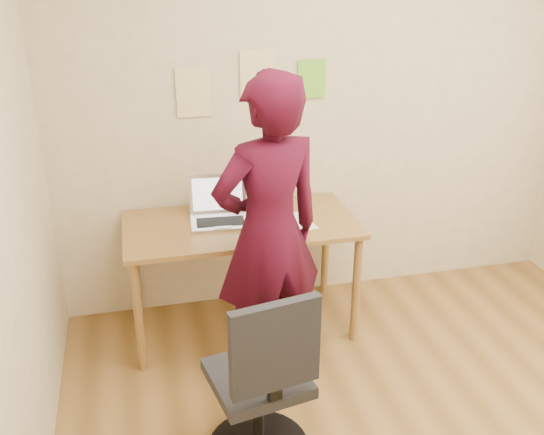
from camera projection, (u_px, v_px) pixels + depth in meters
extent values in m
cube|color=beige|center=(324.00, 103.00, 3.89)|extent=(3.50, 0.04, 2.70)
cube|color=olive|center=(241.00, 225.00, 3.66)|extent=(1.40, 0.70, 0.03)
cylinder|color=olive|center=(139.00, 317.00, 3.41)|extent=(0.05, 0.05, 0.71)
cylinder|color=olive|center=(356.00, 290.00, 3.68)|extent=(0.05, 0.05, 0.71)
cylinder|color=olive|center=(135.00, 268.00, 3.94)|extent=(0.05, 0.05, 0.71)
cylinder|color=olive|center=(325.00, 247.00, 4.22)|extent=(0.05, 0.05, 0.71)
cube|color=silver|center=(220.00, 222.00, 3.64)|extent=(0.37, 0.27, 0.02)
cube|color=black|center=(220.00, 221.00, 3.64)|extent=(0.29, 0.15, 0.00)
cube|color=silver|center=(217.00, 194.00, 3.73)|extent=(0.35, 0.10, 0.24)
cube|color=white|center=(217.00, 194.00, 3.73)|extent=(0.31, 0.08, 0.19)
cube|color=white|center=(295.00, 222.00, 3.67)|extent=(0.22, 0.30, 0.00)
cube|color=black|center=(287.00, 231.00, 3.54)|extent=(0.08, 0.13, 0.01)
cube|color=#3F4C59|center=(287.00, 230.00, 3.54)|extent=(0.07, 0.11, 0.00)
cube|color=#E2C987|center=(194.00, 92.00, 3.64)|extent=(0.21, 0.00, 0.30)
cube|color=#E2C987|center=(257.00, 75.00, 3.69)|extent=(0.21, 0.00, 0.30)
cube|color=#6BBA2A|center=(312.00, 79.00, 3.78)|extent=(0.18, 0.00, 0.24)
cube|color=black|center=(258.00, 378.00, 2.80)|extent=(0.49, 0.49, 0.06)
cube|color=black|center=(275.00, 347.00, 2.51)|extent=(0.40, 0.12, 0.42)
cube|color=black|center=(275.00, 388.00, 2.60)|extent=(0.06, 0.05, 0.11)
cylinder|color=black|center=(258.00, 416.00, 2.89)|extent=(0.06, 0.06, 0.42)
imported|color=#340716|center=(269.00, 234.00, 3.20)|extent=(0.72, 0.56, 1.74)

